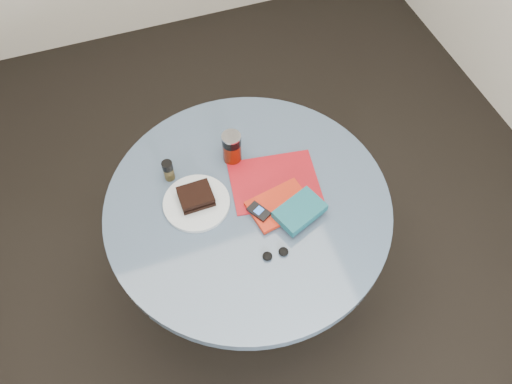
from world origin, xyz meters
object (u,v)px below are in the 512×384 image
object	(u,v)px
pepper_grinder	(168,170)
headphones	(275,254)
table	(248,225)
novel	(300,211)
plate	(197,203)
magazine	(274,182)
mp3_player	(259,211)
red_book	(280,205)
soda_can	(232,148)
sandwich	(196,196)

from	to	relation	value
pepper_grinder	headphones	bearing A→B (deg)	-59.08
table	pepper_grinder	size ratio (longest dim) A/B	11.43
novel	plate	bearing A→B (deg)	130.86
plate	magazine	distance (m)	0.29
plate	magazine	size ratio (longest dim) A/B	0.75
mp3_player	headphones	bearing A→B (deg)	-89.66
headphones	table	bearing A→B (deg)	94.74
table	pepper_grinder	xyz separation A→B (m)	(-0.23, 0.19, 0.21)
plate	mp3_player	distance (m)	0.22
red_book	pepper_grinder	bearing A→B (deg)	132.01
table	headphones	xyz separation A→B (m)	(0.02, -0.22, 0.17)
plate	soda_can	size ratio (longest dim) A/B	1.79
sandwich	table	bearing A→B (deg)	-20.05
novel	mp3_player	world-z (taller)	novel
headphones	pepper_grinder	bearing A→B (deg)	120.92
plate	soda_can	xyz separation A→B (m)	(0.18, 0.15, 0.06)
table	red_book	world-z (taller)	red_book
magazine	mp3_player	distance (m)	0.15
novel	soda_can	bearing A→B (deg)	92.22
sandwich	red_book	size ratio (longest dim) A/B	0.56
mp3_player	table	bearing A→B (deg)	105.28
sandwich	headphones	distance (m)	0.34
table	soda_can	world-z (taller)	soda_can
plate	mp3_player	xyz separation A→B (m)	(0.19, -0.12, 0.02)
magazine	pepper_grinder	bearing A→B (deg)	166.06
magazine	red_book	world-z (taller)	red_book
soda_can	magazine	world-z (taller)	soda_can
magazine	table	bearing A→B (deg)	-148.57
table	headphones	world-z (taller)	headphones
magazine	soda_can	bearing A→B (deg)	134.15
plate	novel	xyz separation A→B (m)	(0.31, -0.17, 0.03)
sandwich	headphones	bearing A→B (deg)	-56.75
pepper_grinder	mp3_player	distance (m)	0.36
soda_can	pepper_grinder	bearing A→B (deg)	-178.22
plate	novel	bearing A→B (deg)	-27.82
table	novel	xyz separation A→B (m)	(0.15, -0.11, 0.20)
sandwich	pepper_grinder	distance (m)	0.15
table	mp3_player	distance (m)	0.20
novel	mp3_player	size ratio (longest dim) A/B	1.87
soda_can	novel	xyz separation A→B (m)	(0.14, -0.31, -0.03)
novel	headphones	size ratio (longest dim) A/B	1.82
table	mp3_player	world-z (taller)	mp3_player
sandwich	plate	bearing A→B (deg)	-107.99
red_book	headphones	xyz separation A→B (m)	(-0.08, -0.17, -0.00)
plate	red_book	world-z (taller)	red_book
pepper_grinder	magazine	world-z (taller)	pepper_grinder
red_book	headphones	world-z (taller)	red_book
plate	headphones	xyz separation A→B (m)	(0.19, -0.27, 0.00)
plate	sandwich	size ratio (longest dim) A/B	2.01
soda_can	sandwich	bearing A→B (deg)	-141.80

